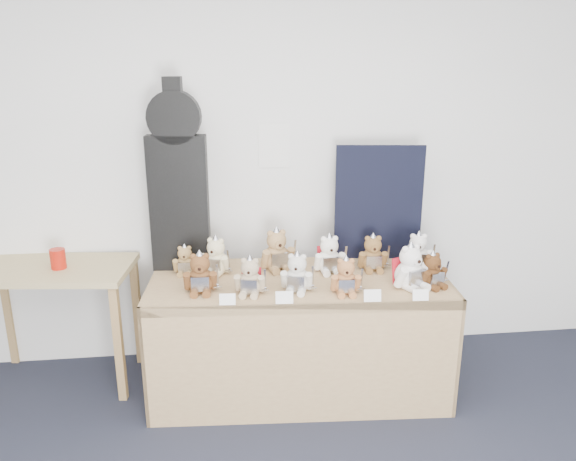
{
  "coord_description": "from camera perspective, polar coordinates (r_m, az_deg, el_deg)",
  "views": [
    {
      "loc": [
        -0.13,
        -1.28,
        2.09
      ],
      "look_at": [
        0.25,
        1.84,
        1.12
      ],
      "focal_mm": 35.0,
      "sensor_mm": 36.0,
      "label": 1
    }
  ],
  "objects": [
    {
      "name": "room_shell",
      "position": [
        3.83,
        -1.44,
        8.63
      ],
      "size": [
        6.0,
        6.0,
        6.0
      ],
      "color": "white",
      "rests_on": "floor"
    },
    {
      "name": "teddy_back_end",
      "position": [
        3.75,
        13.05,
        -2.17
      ],
      "size": [
        0.22,
        0.19,
        0.27
      ],
      "rotation": [
        0.0,
        0.0,
        -0.18
      ],
      "color": "white",
      "rests_on": "display_table"
    },
    {
      "name": "entry_card_d",
      "position": [
        3.28,
        13.32,
        -6.4
      ],
      "size": [
        0.09,
        0.03,
        0.06
      ],
      "primitive_type": "cube",
      "rotation": [
        -0.24,
        0.0,
        -0.07
      ],
      "color": "white",
      "rests_on": "display_table"
    },
    {
      "name": "teddy_front_end",
      "position": [
        3.47,
        14.46,
        -4.06
      ],
      "size": [
        0.2,
        0.19,
        0.24
      ],
      "rotation": [
        0.0,
        0.0,
        0.36
      ],
      "color": "#4E301A",
      "rests_on": "display_table"
    },
    {
      "name": "teddy_back_centre_left",
      "position": [
        3.62,
        -1.13,
        -2.14
      ],
      "size": [
        0.25,
        0.22,
        0.3
      ],
      "rotation": [
        0.0,
        0.0,
        0.22
      ],
      "color": "#A88254",
      "rests_on": "display_table"
    },
    {
      "name": "red_cup",
      "position": [
        3.82,
        -22.33,
        -2.67
      ],
      "size": [
        0.1,
        0.1,
        0.13
      ],
      "primitive_type": "cylinder",
      "color": "#B0180B",
      "rests_on": "side_table"
    },
    {
      "name": "teddy_back_centre_right",
      "position": [
        3.59,
        4.21,
        -2.56
      ],
      "size": [
        0.22,
        0.19,
        0.27
      ],
      "rotation": [
        0.0,
        0.0,
        0.04
      ],
      "color": "white",
      "rests_on": "display_table"
    },
    {
      "name": "navy_board",
      "position": [
        3.79,
        9.18,
        2.75
      ],
      "size": [
        0.58,
        0.1,
        0.78
      ],
      "primitive_type": "cube",
      "rotation": [
        0.0,
        0.0,
        -0.13
      ],
      "color": "black",
      "rests_on": "display_table"
    },
    {
      "name": "teddy_back_left",
      "position": [
        3.59,
        -7.35,
        -2.72
      ],
      "size": [
        0.21,
        0.21,
        0.27
      ],
      "rotation": [
        0.0,
        0.0,
        -0.4
      ],
      "color": "beige",
      "rests_on": "display_table"
    },
    {
      "name": "teddy_front_far_right",
      "position": [
        3.42,
        12.32,
        -3.78
      ],
      "size": [
        0.25,
        0.24,
        0.31
      ],
      "rotation": [
        0.0,
        0.0,
        0.42
      ],
      "color": "white",
      "rests_on": "display_table"
    },
    {
      "name": "teddy_back_far_left",
      "position": [
        3.62,
        -10.41,
        -3.06
      ],
      "size": [
        0.17,
        0.14,
        0.21
      ],
      "rotation": [
        0.0,
        0.0,
        -0.06
      ],
      "color": "#AB854F",
      "rests_on": "display_table"
    },
    {
      "name": "entry_card_a",
      "position": [
        3.15,
        -6.17,
        -6.97
      ],
      "size": [
        0.09,
        0.03,
        0.06
      ],
      "primitive_type": "cube",
      "rotation": [
        -0.24,
        0.0,
        -0.07
      ],
      "color": "white",
      "rests_on": "display_table"
    },
    {
      "name": "teddy_back_right",
      "position": [
        3.66,
        8.6,
        -2.4
      ],
      "size": [
        0.21,
        0.18,
        0.26
      ],
      "rotation": [
        0.0,
        0.0,
        -0.07
      ],
      "color": "brown",
      "rests_on": "display_table"
    },
    {
      "name": "guitar_case",
      "position": [
        3.59,
        -11.13,
        5.16
      ],
      "size": [
        0.38,
        0.14,
        1.21
      ],
      "rotation": [
        0.0,
        0.0,
        -0.08
      ],
      "color": "black",
      "rests_on": "display_table"
    },
    {
      "name": "entry_card_c",
      "position": [
        3.21,
        8.58,
        -6.56
      ],
      "size": [
        0.1,
        0.03,
        0.07
      ],
      "primitive_type": "cube",
      "rotation": [
        -0.24,
        0.0,
        -0.07
      ],
      "color": "white",
      "rests_on": "display_table"
    },
    {
      "name": "display_table",
      "position": [
        3.51,
        1.23,
        -7.87
      ],
      "size": [
        1.9,
        0.89,
        0.77
      ],
      "rotation": [
        0.0,
        0.0,
        -0.07
      ],
      "color": "#93704B",
      "rests_on": "floor"
    },
    {
      "name": "teddy_front_far_left",
      "position": [
        3.32,
        -8.89,
        -4.44
      ],
      "size": [
        0.22,
        0.18,
        0.27
      ],
      "rotation": [
        0.0,
        0.0,
        -0.03
      ],
      "color": "brown",
      "rests_on": "display_table"
    },
    {
      "name": "teddy_front_left",
      "position": [
        3.27,
        -3.88,
        -4.79
      ],
      "size": [
        0.2,
        0.18,
        0.25
      ],
      "rotation": [
        0.0,
        0.0,
        -0.19
      ],
      "color": "tan",
      "rests_on": "display_table"
    },
    {
      "name": "side_table",
      "position": [
        3.93,
        -22.6,
        -5.16
      ],
      "size": [
        1.03,
        0.65,
        0.82
      ],
      "rotation": [
        0.0,
        0.0,
        -0.11
      ],
      "color": "#9C8054",
      "rests_on": "floor"
    },
    {
      "name": "teddy_front_centre",
      "position": [
        3.3,
        0.92,
        -4.45
      ],
      "size": [
        0.21,
        0.2,
        0.26
      ],
      "rotation": [
        0.0,
        0.0,
        -0.26
      ],
      "color": "beige",
      "rests_on": "display_table"
    },
    {
      "name": "entry_card_b",
      "position": [
        3.15,
        -0.37,
        -6.83
      ],
      "size": [
        0.1,
        0.03,
        0.07
      ],
      "primitive_type": "cube",
      "rotation": [
        -0.24,
        0.0,
        -0.07
      ],
      "color": "white",
      "rests_on": "display_table"
    },
    {
      "name": "teddy_front_right",
      "position": [
        3.28,
        5.88,
        -4.76
      ],
      "size": [
        0.2,
        0.17,
        0.24
      ],
      "rotation": [
        0.0,
        0.0,
        -0.09
      ],
      "color": "#A2683D",
      "rests_on": "display_table"
    }
  ]
}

